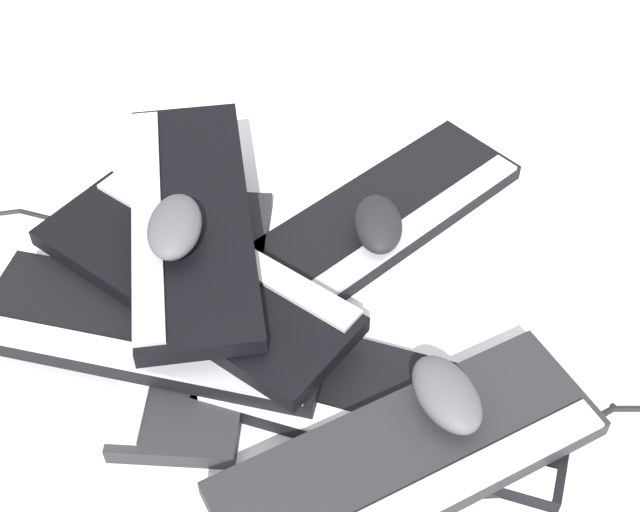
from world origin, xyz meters
name	(u,v)px	position (x,y,z in m)	size (l,w,h in m)	color
ground_plane	(329,329)	(0.00, 0.00, 0.00)	(3.20, 3.20, 0.00)	white
keyboard_0	(384,216)	(0.21, -0.01, 0.01)	(0.46, 0.34, 0.03)	black
keyboard_1	(196,312)	(-0.04, 0.17, 0.01)	(0.46, 0.26, 0.03)	#232326
keyboard_2	(383,403)	(-0.10, -0.10, 0.01)	(0.16, 0.44, 0.03)	black
keyboard_3	(154,331)	(-0.11, 0.19, 0.04)	(0.19, 0.45, 0.03)	black
keyboard_4	(194,277)	(-0.03, 0.17, 0.07)	(0.28, 0.46, 0.03)	black
keyboard_5	(189,219)	(0.03, 0.20, 0.10)	(0.46, 0.34, 0.03)	black
keyboard_6	(410,459)	(-0.18, -0.15, 0.04)	(0.42, 0.41, 0.03)	#232326
mouse_0	(447,394)	(-0.10, -0.17, 0.08)	(0.11, 0.07, 0.04)	#4C4C51
mouse_1	(89,300)	(-0.07, 0.31, 0.02)	(0.11, 0.07, 0.04)	#B7B7BC
mouse_2	(175,226)	(-0.02, 0.20, 0.14)	(0.11, 0.07, 0.04)	#4C4C51
mouse_3	(378,224)	(0.16, -0.02, 0.05)	(0.11, 0.07, 0.04)	black
cable_1	(623,383)	(0.04, -0.37, 0.00)	(0.53, 0.36, 0.01)	black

